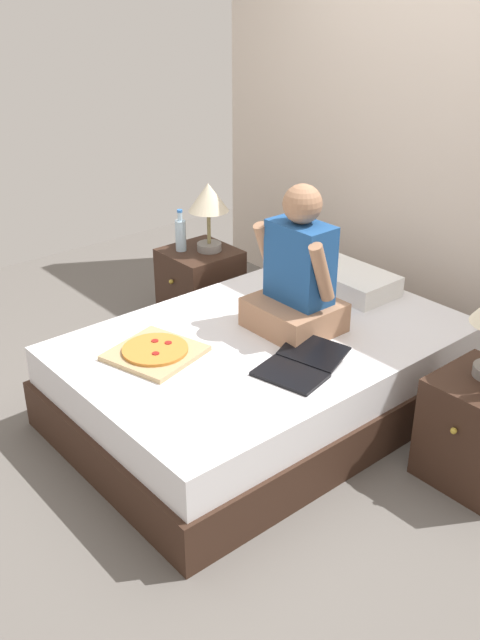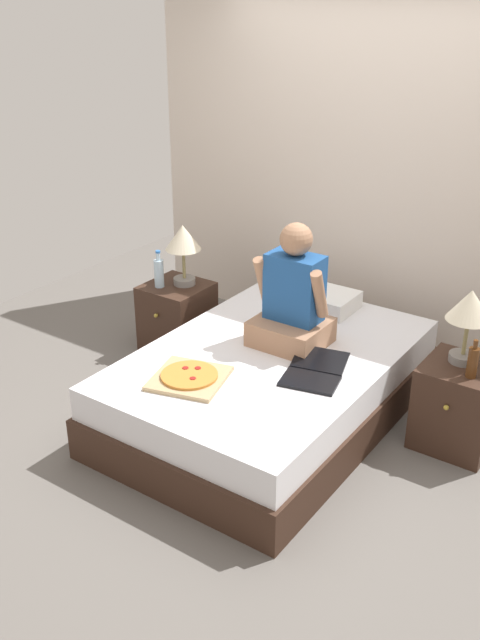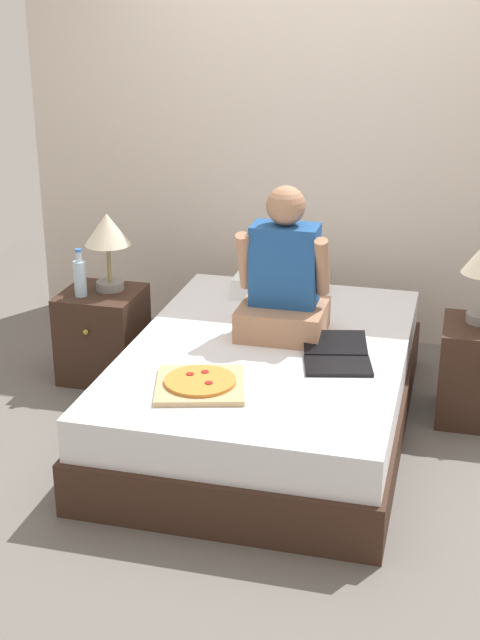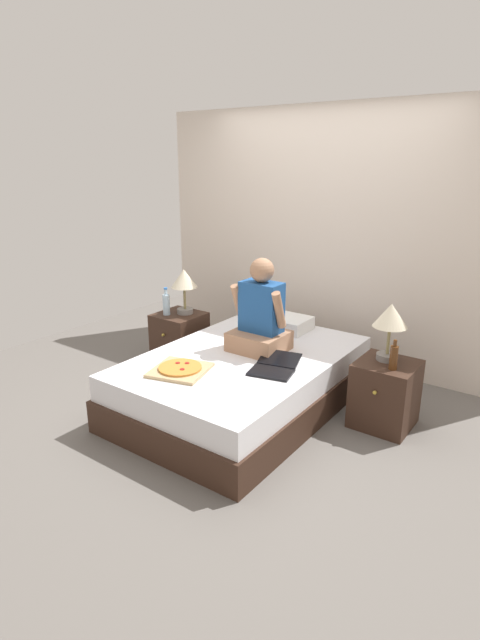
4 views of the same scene
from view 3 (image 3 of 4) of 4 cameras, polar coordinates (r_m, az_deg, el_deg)
ground_plane at (r=4.72m, az=1.75°, el=-6.81°), size 5.78×5.78×0.00m
wall_back at (r=5.64m, az=5.11°, el=11.26°), size 3.78×0.12×2.50m
bed at (r=4.62m, az=1.78°, el=-4.32°), size 1.42×2.10×0.46m
nightstand_left at (r=5.25m, az=-8.75°, el=-0.90°), size 0.44×0.47×0.52m
lamp_on_left_nightstand at (r=5.09m, az=-8.49°, el=5.41°), size 0.26×0.26×0.45m
water_bottle at (r=5.08m, az=-10.21°, el=2.72°), size 0.07×0.07×0.28m
pillow at (r=5.23m, az=2.61°, el=2.27°), size 0.52×0.34×0.12m
person_seated at (r=4.59m, az=2.83°, el=2.51°), size 0.47×0.40×0.78m
laptop at (r=4.35m, az=6.22°, el=-2.44°), size 0.40×0.48×0.07m
pizza_box at (r=4.07m, az=-2.57°, el=-4.09°), size 0.49×0.49×0.04m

